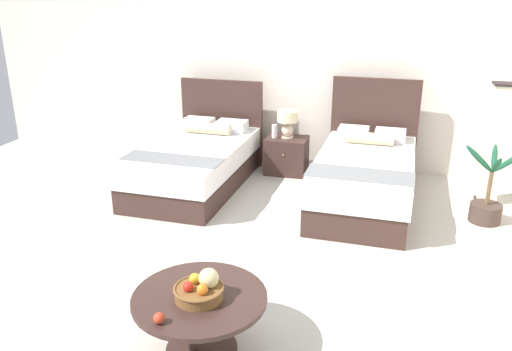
{
  "coord_description": "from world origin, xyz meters",
  "views": [
    {
      "loc": [
        1.34,
        -4.32,
        2.48
      ],
      "look_at": [
        0.05,
        0.46,
        0.66
      ],
      "focal_mm": 36.42,
      "sensor_mm": 36.0,
      "label": 1
    }
  ],
  "objects_px": {
    "nightstand": "(287,155)",
    "potted_palm": "(487,203)",
    "bed_near_window": "(196,162)",
    "coffee_table": "(200,309)",
    "loose_apple": "(159,318)",
    "bed_near_corner": "(364,176)",
    "fruit_bowl": "(200,289)",
    "floor_lamp_corner": "(495,145)",
    "vase": "(274,131)",
    "table_lamp": "(288,121)"
  },
  "relations": [
    {
      "from": "bed_near_corner",
      "to": "fruit_bowl",
      "type": "bearing_deg",
      "value": -106.33
    },
    {
      "from": "fruit_bowl",
      "to": "floor_lamp_corner",
      "type": "xyz_separation_m",
      "value": [
        2.34,
        3.47,
        0.2
      ]
    },
    {
      "from": "coffee_table",
      "to": "table_lamp",
      "type": "bearing_deg",
      "value": 92.88
    },
    {
      "from": "coffee_table",
      "to": "fruit_bowl",
      "type": "xyz_separation_m",
      "value": [
        0.02,
        -0.02,
        0.18
      ]
    },
    {
      "from": "vase",
      "to": "fruit_bowl",
      "type": "distance_m",
      "value": 3.86
    },
    {
      "from": "nightstand",
      "to": "potted_palm",
      "type": "distance_m",
      "value": 2.66
    },
    {
      "from": "bed_near_corner",
      "to": "vase",
      "type": "height_order",
      "value": "bed_near_corner"
    },
    {
      "from": "floor_lamp_corner",
      "to": "table_lamp",
      "type": "bearing_deg",
      "value": 170.48
    },
    {
      "from": "bed_near_window",
      "to": "bed_near_corner",
      "type": "bearing_deg",
      "value": 0.06
    },
    {
      "from": "loose_apple",
      "to": "potted_palm",
      "type": "bearing_deg",
      "value": 53.2
    },
    {
      "from": "bed_near_window",
      "to": "floor_lamp_corner",
      "type": "relative_size",
      "value": 1.52
    },
    {
      "from": "fruit_bowl",
      "to": "vase",
      "type": "bearing_deg",
      "value": 95.66
    },
    {
      "from": "coffee_table",
      "to": "loose_apple",
      "type": "distance_m",
      "value": 0.41
    },
    {
      "from": "coffee_table",
      "to": "floor_lamp_corner",
      "type": "bearing_deg",
      "value": 55.58
    },
    {
      "from": "vase",
      "to": "bed_near_corner",
      "type": "bearing_deg",
      "value": -30.56
    },
    {
      "from": "vase",
      "to": "floor_lamp_corner",
      "type": "relative_size",
      "value": 0.13
    },
    {
      "from": "bed_near_corner",
      "to": "fruit_bowl",
      "type": "height_order",
      "value": "bed_near_corner"
    },
    {
      "from": "bed_near_window",
      "to": "potted_palm",
      "type": "xyz_separation_m",
      "value": [
        3.49,
        -0.2,
        -0.1
      ]
    },
    {
      "from": "vase",
      "to": "floor_lamp_corner",
      "type": "height_order",
      "value": "floor_lamp_corner"
    },
    {
      "from": "fruit_bowl",
      "to": "table_lamp",
      "type": "bearing_deg",
      "value": 93.13
    },
    {
      "from": "nightstand",
      "to": "fruit_bowl",
      "type": "xyz_separation_m",
      "value": [
        0.21,
        -3.88,
        0.27
      ]
    },
    {
      "from": "table_lamp",
      "to": "vase",
      "type": "distance_m",
      "value": 0.23
    },
    {
      "from": "coffee_table",
      "to": "nightstand",
      "type": "bearing_deg",
      "value": 92.9
    },
    {
      "from": "loose_apple",
      "to": "bed_near_corner",
      "type": "bearing_deg",
      "value": 72.82
    },
    {
      "from": "coffee_table",
      "to": "loose_apple",
      "type": "bearing_deg",
      "value": -110.68
    },
    {
      "from": "nightstand",
      "to": "vase",
      "type": "height_order",
      "value": "vase"
    },
    {
      "from": "coffee_table",
      "to": "potted_palm",
      "type": "bearing_deg",
      "value": 51.52
    },
    {
      "from": "bed_near_window",
      "to": "nightstand",
      "type": "distance_m",
      "value": 1.3
    },
    {
      "from": "bed_near_window",
      "to": "potted_palm",
      "type": "height_order",
      "value": "bed_near_window"
    },
    {
      "from": "potted_palm",
      "to": "loose_apple",
      "type": "bearing_deg",
      "value": -126.8
    },
    {
      "from": "coffee_table",
      "to": "potted_palm",
      "type": "height_order",
      "value": "potted_palm"
    },
    {
      "from": "coffee_table",
      "to": "potted_palm",
      "type": "distance_m",
      "value": 3.65
    },
    {
      "from": "table_lamp",
      "to": "vase",
      "type": "relative_size",
      "value": 2.01
    },
    {
      "from": "bed_near_window",
      "to": "loose_apple",
      "type": "xyz_separation_m",
      "value": [
        1.09,
        -3.41,
        0.17
      ]
    },
    {
      "from": "potted_palm",
      "to": "bed_near_window",
      "type": "bearing_deg",
      "value": 176.74
    },
    {
      "from": "bed_near_corner",
      "to": "table_lamp",
      "type": "relative_size",
      "value": 5.85
    },
    {
      "from": "nightstand",
      "to": "fruit_bowl",
      "type": "relative_size",
      "value": 1.6
    },
    {
      "from": "nightstand",
      "to": "loose_apple",
      "type": "height_order",
      "value": "loose_apple"
    },
    {
      "from": "table_lamp",
      "to": "vase",
      "type": "xyz_separation_m",
      "value": [
        -0.17,
        -0.06,
        -0.15
      ]
    },
    {
      "from": "bed_near_window",
      "to": "coffee_table",
      "type": "distance_m",
      "value": 3.29
    },
    {
      "from": "loose_apple",
      "to": "vase",
      "type": "bearing_deg",
      "value": 93.12
    },
    {
      "from": "coffee_table",
      "to": "fruit_bowl",
      "type": "height_order",
      "value": "fruit_bowl"
    },
    {
      "from": "bed_near_corner",
      "to": "nightstand",
      "type": "bearing_deg",
      "value": 144.44
    },
    {
      "from": "nightstand",
      "to": "potted_palm",
      "type": "height_order",
      "value": "potted_palm"
    },
    {
      "from": "nightstand",
      "to": "coffee_table",
      "type": "height_order",
      "value": "nightstand"
    },
    {
      "from": "bed_near_window",
      "to": "coffee_table",
      "type": "xyz_separation_m",
      "value": [
        1.22,
        -3.05,
        0.02
      ]
    },
    {
      "from": "fruit_bowl",
      "to": "floor_lamp_corner",
      "type": "bearing_deg",
      "value": 55.97
    },
    {
      "from": "table_lamp",
      "to": "floor_lamp_corner",
      "type": "bearing_deg",
      "value": -9.52
    },
    {
      "from": "floor_lamp_corner",
      "to": "potted_palm",
      "type": "bearing_deg",
      "value": -98.82
    },
    {
      "from": "loose_apple",
      "to": "fruit_bowl",
      "type": "bearing_deg",
      "value": 65.39
    }
  ]
}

